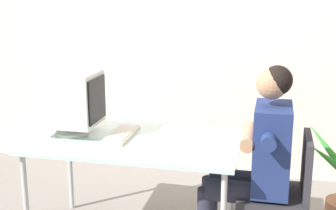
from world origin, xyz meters
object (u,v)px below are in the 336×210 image
(desk, at_px, (135,147))
(person_seated, at_px, (255,157))
(crt_monitor, at_px, (71,99))
(keyboard, at_px, (121,134))
(office_chair, at_px, (283,190))

(desk, relative_size, person_seated, 1.10)
(crt_monitor, xyz_separation_m, keyboard, (0.35, 0.02, -0.23))
(office_chair, bearing_deg, crt_monitor, 177.43)
(person_seated, bearing_deg, crt_monitor, 177.06)
(crt_monitor, distance_m, keyboard, 0.42)
(desk, relative_size, office_chair, 1.65)
(keyboard, xyz_separation_m, person_seated, (0.90, -0.08, -0.06))
(desk, height_order, office_chair, office_chair)
(desk, distance_m, office_chair, 1.00)
(desk, relative_size, crt_monitor, 3.21)
(office_chair, bearing_deg, person_seated, 180.00)
(keyboard, relative_size, person_seated, 0.32)
(desk, bearing_deg, office_chair, -2.67)
(keyboard, bearing_deg, desk, -18.99)
(crt_monitor, relative_size, office_chair, 0.51)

